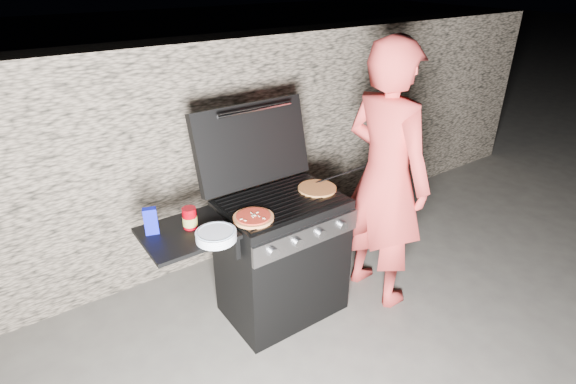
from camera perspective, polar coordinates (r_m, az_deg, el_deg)
ground at (r=3.45m, az=-0.70°, el=-14.42°), size 50.00×50.00×0.00m
stone_wall at (r=3.77m, az=-9.84°, el=5.05°), size 8.00×0.35×1.80m
gas_grill at (r=3.06m, az=-4.67°, el=-9.74°), size 1.34×0.79×0.91m
pizza_topped at (r=2.71m, az=-4.41°, el=-3.19°), size 0.27×0.27×0.03m
pizza_plain at (r=3.07m, az=3.73°, el=0.47°), size 0.32×0.32×0.01m
sauce_jar at (r=2.67m, az=-12.38°, el=-3.22°), size 0.10×0.10×0.13m
blue_carton at (r=2.66m, az=-17.02°, el=-3.55°), size 0.08×0.06×0.16m
plate_stack at (r=2.55m, az=-9.11°, el=-5.49°), size 0.23×0.23×0.05m
person at (r=3.19m, az=12.26°, el=1.79°), size 0.49×0.72×1.92m
tongs at (r=3.20m, az=6.75°, el=2.14°), size 0.38×0.11×0.08m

